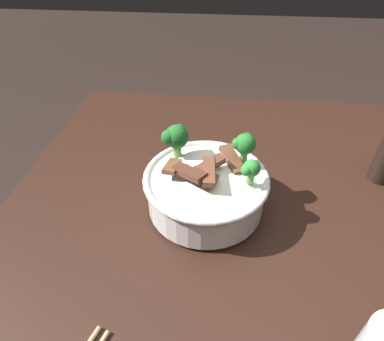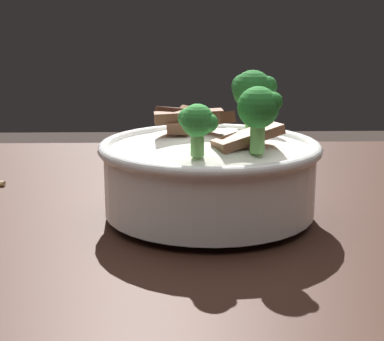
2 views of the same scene
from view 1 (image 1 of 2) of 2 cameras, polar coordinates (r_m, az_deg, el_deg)
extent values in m
cube|color=black|center=(0.62, 13.05, -13.62)|extent=(1.12, 1.05, 0.04)
cube|color=black|center=(1.34, 27.87, -8.12)|extent=(0.09, 0.09, 0.77)
cube|color=black|center=(1.27, -11.46, -5.97)|extent=(0.09, 0.09, 0.77)
cylinder|color=white|center=(0.64, 2.32, -6.21)|extent=(0.10, 0.10, 0.01)
cylinder|color=white|center=(0.61, 2.42, -3.68)|extent=(0.22, 0.22, 0.07)
torus|color=white|center=(0.59, 2.51, -1.23)|extent=(0.23, 0.23, 0.01)
ellipsoid|color=white|center=(0.60, 2.48, -1.87)|extent=(0.20, 0.20, 0.05)
cube|color=#4C2B1E|center=(0.55, -0.57, -0.39)|extent=(0.06, 0.07, 0.02)
cube|color=brown|center=(0.55, 2.20, -1.00)|extent=(0.03, 0.05, 0.02)
cube|color=brown|center=(0.55, 2.97, -0.12)|extent=(0.07, 0.03, 0.01)
cube|color=brown|center=(0.58, -3.53, 0.76)|extent=(0.05, 0.03, 0.02)
cube|color=#563323|center=(0.57, 2.62, 0.67)|extent=(0.06, 0.07, 0.03)
cube|color=brown|center=(0.61, 7.09, 2.01)|extent=(0.07, 0.05, 0.02)
cylinder|color=#5B9947|center=(0.62, -2.64, 3.77)|extent=(0.02, 0.02, 0.03)
sphere|color=#1E6023|center=(0.60, -2.72, 6.02)|extent=(0.04, 0.04, 0.04)
sphere|color=#1E6023|center=(0.61, -2.25, 7.19)|extent=(0.02, 0.02, 0.02)
sphere|color=#1E6023|center=(0.60, -4.17, 5.86)|extent=(0.03, 0.03, 0.03)
cylinder|color=#5B9947|center=(0.57, 10.25, -1.23)|extent=(0.01, 0.01, 0.02)
sphere|color=#2D8433|center=(0.56, 10.50, 0.44)|extent=(0.03, 0.03, 0.03)
sphere|color=#2D8433|center=(0.56, 10.72, 0.93)|extent=(0.02, 0.02, 0.02)
sphere|color=#2D8433|center=(0.55, 9.58, 0.01)|extent=(0.02, 0.02, 0.02)
cylinder|color=#5B9947|center=(0.61, 9.11, 2.51)|extent=(0.01, 0.01, 0.03)
sphere|color=#237028|center=(0.59, 9.38, 4.66)|extent=(0.04, 0.04, 0.04)
sphere|color=#237028|center=(0.60, 9.72, 5.79)|extent=(0.02, 0.02, 0.02)
sphere|color=#237028|center=(0.59, 8.12, 4.72)|extent=(0.02, 0.02, 0.02)
camera|label=2|loc=(0.78, 56.46, 2.05)|focal=57.84mm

